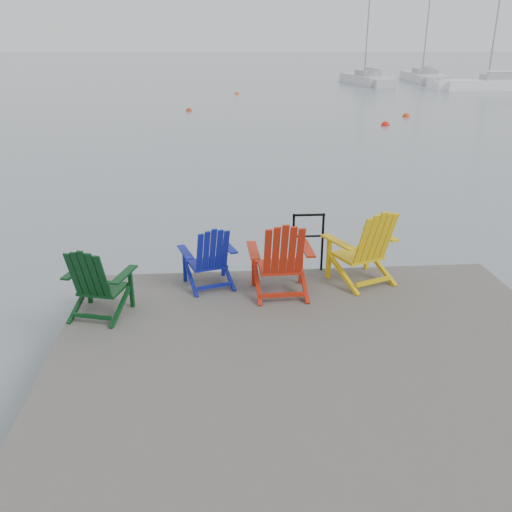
{
  "coord_description": "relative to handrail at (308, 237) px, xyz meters",
  "views": [
    {
      "loc": [
        -1.1,
        -5.04,
        3.75
      ],
      "look_at": [
        -0.54,
        2.22,
        0.85
      ],
      "focal_mm": 38.0,
      "sensor_mm": 36.0,
      "label": 1
    }
  ],
  "objects": [
    {
      "name": "handrail",
      "position": [
        0.0,
        0.0,
        0.0
      ],
      "size": [
        0.48,
        0.04,
        0.9
      ],
      "color": "black",
      "rests_on": "dock"
    },
    {
      "name": "buoy_d",
      "position": [
        0.46,
        34.86,
        -1.04
      ],
      "size": [
        0.33,
        0.33,
        0.33
      ],
      "primitive_type": "sphere",
      "color": "#E84F0D",
      "rests_on": "ground"
    },
    {
      "name": "buoy_b",
      "position": [
        -2.74,
        24.57,
        -1.04
      ],
      "size": [
        0.35,
        0.35,
        0.35
      ],
      "primitive_type": "sphere",
      "color": "red",
      "rests_on": "ground"
    },
    {
      "name": "ground",
      "position": [
        -0.25,
        -2.45,
        -1.04
      ],
      "size": [
        400.0,
        400.0,
        0.0
      ],
      "primitive_type": "plane",
      "color": "gray",
      "rests_on": "ground"
    },
    {
      "name": "buoy_a",
      "position": [
        6.78,
        18.14,
        -1.04
      ],
      "size": [
        0.41,
        0.41,
        0.41
      ],
      "primitive_type": "sphere",
      "color": "red",
      "rests_on": "ground"
    },
    {
      "name": "chair_yellow",
      "position": [
        0.73,
        -0.49,
        0.02
      ],
      "size": [
        1.08,
        1.03,
        1.11
      ],
      "rotation": [
        0.0,
        0.0,
        0.4
      ],
      "color": "gold",
      "rests_on": "dock"
    },
    {
      "name": "sailboat_near",
      "position": [
        12.8,
        44.18,
        -0.69
      ],
      "size": [
        2.98,
        9.14,
        12.34
      ],
      "rotation": [
        0.0,
        0.0,
        0.07
      ],
      "color": "silver",
      "rests_on": "ground"
    },
    {
      "name": "chair_green",
      "position": [
        -2.85,
        -1.24,
        -0.06
      ],
      "size": [
        0.89,
        0.85,
        0.96
      ],
      "rotation": [
        0.0,
        0.0,
        -0.28
      ],
      "color": "black",
      "rests_on": "dock"
    },
    {
      "name": "sailboat_far",
      "position": [
        21.32,
        36.95,
        -0.69
      ],
      "size": [
        7.93,
        2.12,
        11.0
      ],
      "rotation": [
        0.0,
        0.0,
        1.58
      ],
      "color": "white",
      "rests_on": "ground"
    },
    {
      "name": "buoy_c",
      "position": [
        8.82,
        21.15,
        -1.04
      ],
      "size": [
        0.39,
        0.39,
        0.39
      ],
      "primitive_type": "sphere",
      "color": "red",
      "rests_on": "ground"
    },
    {
      "name": "chair_blue",
      "position": [
        -1.46,
        -0.47,
        -0.08
      ],
      "size": [
        0.86,
        0.82,
        0.92
      ],
      "rotation": [
        0.0,
        0.0,
        0.29
      ],
      "color": "navy",
      "rests_on": "dock"
    },
    {
      "name": "chair_red",
      "position": [
        -0.5,
        -0.8,
        0.0
      ],
      "size": [
        0.88,
        0.81,
        1.08
      ],
      "rotation": [
        0.0,
        0.0,
        0.03
      ],
      "color": "#AA1F0C",
      "rests_on": "dock"
    },
    {
      "name": "dock",
      "position": [
        -0.25,
        -2.45,
        -0.69
      ],
      "size": [
        6.0,
        5.0,
        1.4
      ],
      "color": "#302E2B",
      "rests_on": "ground"
    },
    {
      "name": "sailboat_mid",
      "position": [
        19.38,
        47.27,
        -0.69
      ],
      "size": [
        4.05,
        10.53,
        13.92
      ],
      "rotation": [
        0.0,
        0.0,
        -0.14
      ],
      "color": "silver",
      "rests_on": "ground"
    }
  ]
}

